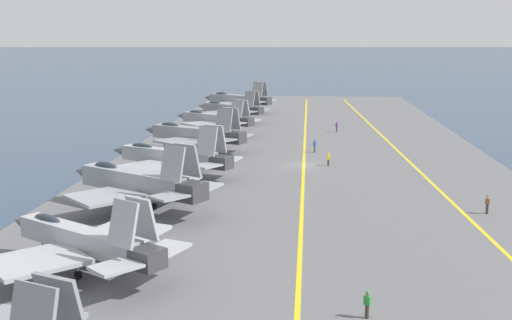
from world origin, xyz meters
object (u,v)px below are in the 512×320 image
parked_jet_sixth (214,119)px  crew_purple_vest (337,126)px  crew_yellow_vest (328,159)px  parked_jet_fifth (194,134)px  parked_jet_third (136,182)px  crew_green_vest (367,303)px  parked_jet_second (83,240)px  parked_jet_eighth (237,99)px  crew_brown_vest (487,204)px  parked_jet_fourth (171,157)px  parked_jet_seventh (230,109)px  crew_blue_vest (315,145)px

parked_jet_sixth → crew_purple_vest: size_ratio=8.43×
parked_jet_sixth → crew_yellow_vest: (-24.69, -17.96, -1.68)m
parked_jet_fifth → parked_jet_sixth: (15.35, -0.72, 0.16)m
parked_jet_third → crew_green_vest: parked_jet_third is taller
parked_jet_third → parked_jet_second: bearing=-177.8°
parked_jet_sixth → crew_purple_vest: bearing=-78.0°
parked_jet_third → crew_purple_vest: bearing=-21.8°
parked_jet_eighth → crew_brown_vest: 83.16m
crew_purple_vest → crew_yellow_vest: bearing=175.6°
parked_jet_second → parked_jet_fourth: parked_jet_fourth is taller
parked_jet_fourth → crew_purple_vest: parked_jet_fourth is taller
crew_green_vest → crew_purple_vest: bearing=-1.0°
parked_jet_third → parked_jet_fourth: bearing=0.0°
parked_jet_fifth → crew_green_vest: bearing=-159.9°
parked_jet_fourth → parked_jet_fifth: (16.56, 0.30, 0.18)m
parked_jet_seventh → crew_purple_vest: 22.63m
parked_jet_eighth → crew_blue_vest: bearing=-161.0°
parked_jet_second → parked_jet_sixth: parked_jet_second is taller
parked_jet_fifth → crew_blue_vest: 17.12m
parked_jet_eighth → parked_jet_seventh: bearing=-178.3°
parked_jet_sixth → crew_brown_vest: 55.71m
crew_purple_vest → parked_jet_eighth: bearing=36.5°
parked_jet_eighth → crew_yellow_vest: (-55.90, -17.68, -1.91)m
crew_purple_vest → crew_brown_vest: 51.36m
parked_jet_third → crew_purple_vest: parked_jet_third is taller
crew_green_vest → crew_yellow_vest: bearing=1.2°
parked_jet_fourth → parked_jet_eighth: 63.13m
crew_green_vest → parked_jet_third: bearing=41.7°
parked_jet_fourth → parked_jet_eighth: (63.13, -0.70, 0.57)m
parked_jet_sixth → crew_purple_vest: parked_jet_sixth is taller
parked_jet_fourth → crew_yellow_vest: size_ratio=10.13×
parked_jet_sixth → parked_jet_eighth: size_ratio=0.94×
parked_jet_sixth → crew_green_vest: (-68.93, -18.89, -1.68)m
parked_jet_seventh → crew_yellow_vest: bearing=-156.9°
crew_purple_vest → crew_brown_vest: bearing=-167.0°
parked_jet_third → parked_jet_fourth: (15.35, 0.01, -0.51)m
parked_jet_third → crew_yellow_vest: 29.17m
parked_jet_eighth → parked_jet_second: bearing=180.0°
parked_jet_seventh → crew_brown_vest: size_ratio=8.57×
parked_jet_seventh → crew_yellow_vest: parked_jet_seventh is taller
crew_brown_vest → parked_jet_eighth: bearing=22.3°
parked_jet_sixth → parked_jet_fifth: bearing=177.3°
parked_jet_sixth → parked_jet_seventh: 15.73m
parked_jet_fourth → crew_yellow_vest: bearing=-68.5°
parked_jet_third → crew_green_vest: size_ratio=9.68×
parked_jet_fifth → parked_jet_seventh: (31.07, -1.46, 0.14)m
parked_jet_sixth → crew_purple_vest: 20.72m
parked_jet_second → parked_jet_fifth: 47.85m
parked_jet_second → crew_yellow_vest: (38.50, -17.75, -1.42)m
parked_jet_fourth → crew_green_vest: 41.77m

